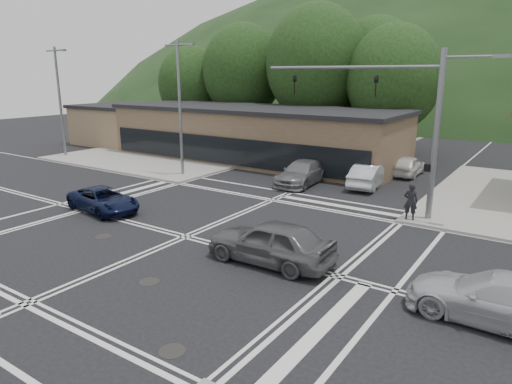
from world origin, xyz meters
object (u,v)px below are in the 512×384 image
Objects in this scene: car_grey_center at (271,242)px; car_queue_a at (368,176)px; car_blue_west at (103,200)px; car_queue_b at (408,166)px; pedestrian at (411,201)px; car_silver_east at (500,299)px; car_northbound at (302,173)px.

car_queue_a is (-1.26, 13.42, -0.10)m from car_grey_center.
car_blue_west is 20.37m from car_queue_b.
pedestrian reaches higher than car_queue_a.
car_grey_center is 2.78× the size of pedestrian.
car_queue_a is at bearing -144.95° from car_silver_east.
car_grey_center is 13.48m from car_queue_a.
car_queue_a is 2.53× the size of pedestrian.
car_grey_center is at bearing 57.46° from pedestrian.
pedestrian reaches higher than car_queue_b.
pedestrian reaches higher than car_grey_center.
car_silver_east is at bearing 88.64° from car_grey_center.
car_queue_a reaches higher than car_blue_west.
car_northbound is (-3.82, -1.64, 0.01)m from car_queue_a.
car_queue_a is at bearing 76.80° from car_queue_b.
car_northbound is at bearing -158.04° from car_grey_center.
car_queue_a reaches higher than car_queue_b.
pedestrian is at bearing -55.26° from car_blue_west.
pedestrian is (3.08, -10.44, 0.34)m from car_queue_b.
car_silver_east is (18.32, -0.80, 0.13)m from car_blue_west.
car_grey_center is at bearing -86.78° from car_blue_west.
car_queue_b is at bearing -155.35° from car_silver_east.
car_blue_west is 0.87× the size of car_silver_east.
car_blue_west is 10.71m from car_grey_center.
car_blue_west is at bearing -90.99° from car_silver_east.
car_blue_west is at bearing -121.49° from car_northbound.
car_queue_a is at bearing -65.39° from pedestrian.
car_silver_east is 1.15× the size of car_queue_a.
car_grey_center reaches higher than car_queue_b.
car_queue_a is 4.16m from car_northbound.
pedestrian reaches higher than car_northbound.
car_northbound is (-5.08, 11.78, -0.10)m from car_grey_center.
car_blue_west is 0.99× the size of car_queue_a.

